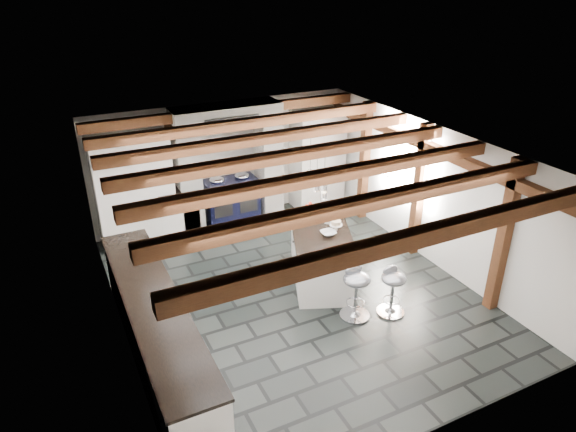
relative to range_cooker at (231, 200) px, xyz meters
name	(u,v)px	position (x,y,z in m)	size (l,w,h in m)	color
ground	(294,292)	(0.00, -2.68, -0.47)	(6.00, 6.00, 0.00)	black
room_shell	(221,202)	(-0.61, -1.26, 0.60)	(6.00, 6.03, 6.00)	silver
range_cooker	(231,200)	(0.00, 0.00, 0.00)	(1.00, 0.63, 0.99)	black
kitchen_island	(321,255)	(0.56, -2.52, -0.04)	(1.46, 1.89, 1.11)	white
bar_stool_near	(392,285)	(1.01, -3.75, -0.01)	(0.40, 0.40, 0.74)	silver
bar_stool_far	(356,287)	(0.51, -3.59, 0.03)	(0.43, 0.43, 0.79)	silver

